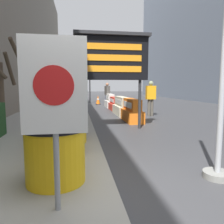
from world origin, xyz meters
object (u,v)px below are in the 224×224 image
barrel_drum_back (69,126)px  jersey_barrier_cream (122,107)px  warning_sign (54,96)px  jersey_barrier_white (110,101)px  message_board (112,58)px  jersey_barrier_red_striped (114,104)px  pedestrian_passerby (107,92)px  pedestrian_worker (151,95)px  traffic_light_near_curb (90,72)px  barrel_drum_middle (63,136)px  traffic_cone_near (98,100)px  barrel_drum_foreground (55,154)px  traffic_cone_mid (108,100)px  jersey_barrier_orange_near (132,111)px

barrel_drum_back → jersey_barrier_cream: 6.19m
warning_sign → jersey_barrier_white: size_ratio=1.05×
message_board → jersey_barrier_red_striped: 6.38m
pedestrian_passerby → jersey_barrier_white: bearing=171.0°
barrel_drum_back → pedestrian_worker: bearing=53.5°
jersey_barrier_red_striped → traffic_light_near_curb: size_ratio=0.45×
warning_sign → traffic_light_near_curb: bearing=85.7°
barrel_drum_middle → traffic_light_near_curb: size_ratio=0.23×
jersey_barrier_white → pedestrian_passerby: size_ratio=1.02×
traffic_light_near_curb → pedestrian_worker: (2.43, -9.07, -1.65)m
warning_sign → jersey_barrier_cream: (2.42, 8.59, -0.94)m
message_board → pedestrian_passerby: size_ratio=1.86×
jersey_barrier_cream → traffic_cone_near: size_ratio=2.84×
barrel_drum_foreground → barrel_drum_back: bearing=87.4°
jersey_barrier_red_striped → warning_sign: bearing=-102.6°
pedestrian_passerby → pedestrian_worker: bearing=178.9°
pedestrian_passerby → jersey_barrier_cream: bearing=166.3°
barrel_drum_middle → pedestrian_passerby: bearing=78.4°
message_board → traffic_light_near_curb: (-0.09, 12.05, 0.29)m
barrel_drum_middle → warning_sign: bearing=-88.1°
warning_sign → pedestrian_passerby: warning_sign is taller
barrel_drum_foreground → traffic_cone_mid: barrel_drum_foreground is taller
traffic_cone_near → pedestrian_worker: bearing=-75.6°
message_board → pedestrian_worker: bearing=51.8°
pedestrian_passerby → barrel_drum_back: bearing=153.1°
barrel_drum_back → warning_sign: 3.01m
message_board → traffic_cone_near: bearing=87.5°
traffic_cone_near → jersey_barrier_white: bearing=-76.3°
barrel_drum_back → message_board: (1.35, 2.00, 1.84)m
jersey_barrier_orange_near → traffic_light_near_curb: traffic_light_near_curb is taller
jersey_barrier_red_striped → pedestrian_worker: bearing=-66.8°
barrel_drum_back → traffic_cone_near: (1.80, 12.35, -0.16)m
barrel_drum_middle → warning_sign: (0.06, -1.82, 0.83)m
barrel_drum_foreground → jersey_barrier_red_striped: 10.42m
jersey_barrier_white → pedestrian_worker: size_ratio=1.02×
traffic_cone_near → traffic_cone_mid: bearing=35.5°
traffic_cone_mid → pedestrian_worker: (0.97, -8.02, 0.69)m
jersey_barrier_white → traffic_cone_near: jersey_barrier_white is taller
barrel_drum_foreground → jersey_barrier_white: jersey_barrier_white is taller
message_board → jersey_barrier_red_striped: bearing=79.9°
barrel_drum_back → traffic_light_near_curb: traffic_light_near_curb is taller
jersey_barrier_orange_near → pedestrian_worker: size_ratio=1.01×
barrel_drum_foreground → barrel_drum_middle: same height
jersey_barrier_white → pedestrian_worker: 5.09m
message_board → pedestrian_worker: 4.03m
warning_sign → traffic_cone_near: 15.38m
barrel_drum_back → jersey_barrier_white: 10.16m
barrel_drum_foreground → traffic_cone_mid: size_ratio=1.30×
barrel_drum_back → pedestrian_passerby: pedestrian_passerby is taller
barrel_drum_middle → pedestrian_passerby: 12.00m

